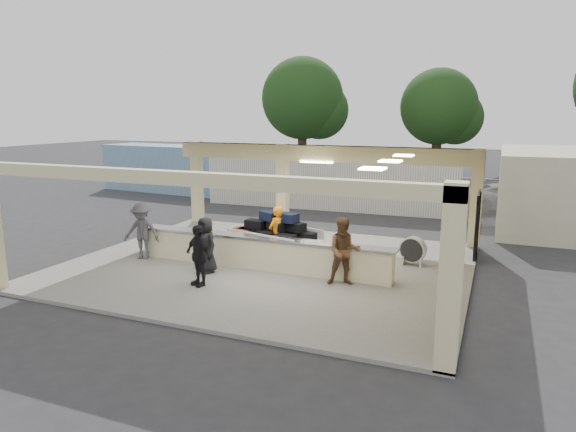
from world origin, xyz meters
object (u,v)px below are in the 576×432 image
at_px(baggage_handler, 277,234).
at_px(car_white_a, 510,197).
at_px(drum_fan, 413,250).
at_px(car_dark, 516,190).
at_px(passenger_b, 198,255).
at_px(luggage_cart, 275,234).
at_px(passenger_d, 206,245).
at_px(container_white, 331,180).
at_px(baggage_counter, 261,253).
at_px(passenger_a, 344,251).
at_px(passenger_c, 142,231).
at_px(container_blue, 184,169).

distance_m(baggage_handler, car_white_a, 14.62).
xyz_separation_m(drum_fan, car_dark, (3.21, 14.39, 0.08)).
bearing_deg(baggage_handler, passenger_b, -0.85).
bearing_deg(baggage_handler, luggage_cart, -121.55).
distance_m(passenger_d, car_dark, 19.49).
bearing_deg(container_white, luggage_cart, -83.50).
bearing_deg(baggage_handler, baggage_counter, 7.00).
relative_size(drum_fan, passenger_a, 0.48).
distance_m(passenger_a, car_dark, 17.62).
distance_m(baggage_counter, car_white_a, 15.42).
bearing_deg(luggage_cart, container_white, 112.50).
xyz_separation_m(baggage_counter, car_dark, (7.40, 16.49, 0.08)).
distance_m(passenger_a, passenger_c, 6.70).
height_order(drum_fan, passenger_a, passenger_a).
height_order(passenger_d, container_blue, container_blue).
distance_m(baggage_counter, luggage_cart, 1.08).
bearing_deg(container_blue, baggage_counter, -43.58).
bearing_deg(car_dark, luggage_cart, -178.74).
height_order(baggage_counter, container_blue, container_blue).
distance_m(luggage_cart, car_white_a, 14.52).
bearing_deg(passenger_d, car_dark, 82.62).
relative_size(passenger_a, container_blue, 0.17).
bearing_deg(car_white_a, baggage_counter, 133.15).
distance_m(drum_fan, passenger_d, 6.30).
distance_m(drum_fan, container_blue, 18.69).
xyz_separation_m(passenger_c, container_blue, (-7.20, 13.22, 0.39)).
bearing_deg(passenger_c, car_white_a, 38.95).
relative_size(drum_fan, container_blue, 0.08).
height_order(passenger_a, passenger_d, passenger_a).
bearing_deg(container_white, container_blue, 170.62).
xyz_separation_m(drum_fan, passenger_c, (-8.15, -2.60, 0.43)).
distance_m(luggage_cart, passenger_c, 4.26).
bearing_deg(car_dark, container_white, 146.89).
relative_size(baggage_counter, luggage_cart, 2.75).
relative_size(baggage_handler, container_blue, 0.17).
xyz_separation_m(luggage_cart, drum_fan, (4.17, 1.08, -0.35)).
bearing_deg(drum_fan, car_white_a, 88.63).
height_order(passenger_c, car_white_a, passenger_c).
bearing_deg(passenger_a, baggage_counter, 149.60).
distance_m(passenger_b, passenger_d, 1.18).
bearing_deg(passenger_d, car_white_a, 79.37).
xyz_separation_m(baggage_handler, car_dark, (7.22, 15.67, -0.33)).
xyz_separation_m(baggage_counter, passenger_d, (-1.32, -0.95, 0.34)).
relative_size(baggage_handler, car_dark, 0.45).
bearing_deg(passenger_b, baggage_counter, 87.94).
bearing_deg(container_blue, passenger_a, -38.40).
bearing_deg(container_blue, passenger_c, -56.26).
xyz_separation_m(luggage_cart, container_white, (-1.44, 10.35, 0.44)).
relative_size(passenger_a, container_white, 0.15).
distance_m(baggage_handler, passenger_c, 4.34).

